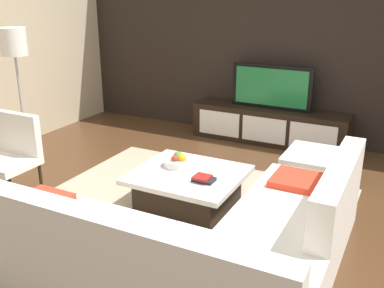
# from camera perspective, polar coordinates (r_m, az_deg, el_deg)

# --- Properties ---
(ground_plane) EXTENTS (14.00, 14.00, 0.00)m
(ground_plane) POSITION_cam_1_polar(r_m,az_deg,el_deg) (4.48, 0.08, -8.82)
(ground_plane) COLOR #4C301C
(feature_wall_back) EXTENTS (6.40, 0.12, 2.80)m
(feature_wall_back) POSITION_cam_1_polar(r_m,az_deg,el_deg) (6.50, 11.27, 12.79)
(feature_wall_back) COLOR black
(feature_wall_back) RESTS_ON ground
(area_rug) EXTENTS (3.05, 2.62, 0.01)m
(area_rug) POSITION_cam_1_polar(r_m,az_deg,el_deg) (4.52, -1.06, -8.48)
(area_rug) COLOR tan
(area_rug) RESTS_ON ground
(media_console) EXTENTS (2.20, 0.49, 0.50)m
(media_console) POSITION_cam_1_polar(r_m,az_deg,el_deg) (6.45, 9.83, 2.36)
(media_console) COLOR black
(media_console) RESTS_ON ground
(television) EXTENTS (1.14, 0.06, 0.61)m
(television) POSITION_cam_1_polar(r_m,az_deg,el_deg) (6.31, 10.12, 7.19)
(television) COLOR black
(television) RESTS_ON media_console
(sectional_couch) EXTENTS (2.52, 2.32, 0.83)m
(sectional_couch) POSITION_cam_1_polar(r_m,az_deg,el_deg) (3.44, 1.04, -12.85)
(sectional_couch) COLOR white
(sectional_couch) RESTS_ON ground
(coffee_table) EXTENTS (1.06, 0.96, 0.38)m
(coffee_table) POSITION_cam_1_polar(r_m,az_deg,el_deg) (4.51, -0.47, -5.75)
(coffee_table) COLOR black
(coffee_table) RESTS_ON ground
(accent_chair_near) EXTENTS (0.58, 0.51, 0.87)m
(accent_chair_near) POSITION_cam_1_polar(r_m,az_deg,el_deg) (5.08, -22.09, -0.75)
(accent_chair_near) COLOR black
(accent_chair_near) RESTS_ON ground
(floor_lamp) EXTENTS (0.31, 0.31, 1.67)m
(floor_lamp) POSITION_cam_1_polar(r_m,az_deg,el_deg) (5.74, -21.77, 11.00)
(floor_lamp) COLOR #A5A5AA
(floor_lamp) RESTS_ON ground
(ottoman) EXTENTS (0.70, 0.70, 0.40)m
(ottoman) POSITION_cam_1_polar(r_m,az_deg,el_deg) (5.12, 15.70, -3.32)
(ottoman) COLOR white
(ottoman) RESTS_ON ground
(fruit_bowl) EXTENTS (0.28, 0.28, 0.14)m
(fruit_bowl) POSITION_cam_1_polar(r_m,az_deg,el_deg) (4.58, -1.84, -2.21)
(fruit_bowl) COLOR silver
(fruit_bowl) RESTS_ON coffee_table
(book_stack) EXTENTS (0.20, 0.16, 0.06)m
(book_stack) POSITION_cam_1_polar(r_m,az_deg,el_deg) (4.23, 1.46, -4.45)
(book_stack) COLOR #1E232D
(book_stack) RESTS_ON coffee_table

